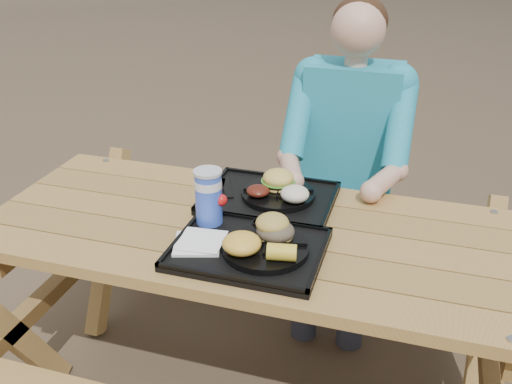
# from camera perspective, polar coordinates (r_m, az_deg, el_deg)

# --- Properties ---
(picnic_table) EXTENTS (1.80, 1.49, 0.75)m
(picnic_table) POSITION_cam_1_polar(r_m,az_deg,el_deg) (2.08, 0.00, -12.54)
(picnic_table) COLOR #999999
(picnic_table) RESTS_ON ground
(tray_near) EXTENTS (0.45, 0.35, 0.02)m
(tray_near) POSITION_cam_1_polar(r_m,az_deg,el_deg) (1.73, -0.76, -5.84)
(tray_near) COLOR black
(tray_near) RESTS_ON picnic_table
(tray_far) EXTENTS (0.45, 0.35, 0.02)m
(tray_far) POSITION_cam_1_polar(r_m,az_deg,el_deg) (2.02, 1.34, -0.72)
(tray_far) COLOR black
(tray_far) RESTS_ON picnic_table
(plate_near) EXTENTS (0.26, 0.26, 0.02)m
(plate_near) POSITION_cam_1_polar(r_m,az_deg,el_deg) (1.70, 0.96, -5.65)
(plate_near) COLOR black
(plate_near) RESTS_ON tray_near
(plate_far) EXTENTS (0.26, 0.26, 0.02)m
(plate_far) POSITION_cam_1_polar(r_m,az_deg,el_deg) (2.01, 2.24, -0.20)
(plate_far) COLOR black
(plate_far) RESTS_ON tray_far
(napkin_stack) EXTENTS (0.17, 0.17, 0.02)m
(napkin_stack) POSITION_cam_1_polar(r_m,az_deg,el_deg) (1.74, -5.89, -5.06)
(napkin_stack) COLOR white
(napkin_stack) RESTS_ON tray_near
(soda_cup) EXTENTS (0.09, 0.09, 0.17)m
(soda_cup) POSITION_cam_1_polar(r_m,az_deg,el_deg) (1.82, -4.76, -0.62)
(soda_cup) COLOR blue
(soda_cup) RESTS_ON tray_near
(condiment_bbq) EXTENTS (0.04, 0.04, 0.03)m
(condiment_bbq) POSITION_cam_1_polar(r_m,az_deg,el_deg) (1.81, 0.29, -3.33)
(condiment_bbq) COLOR black
(condiment_bbq) RESTS_ON tray_near
(condiment_mustard) EXTENTS (0.06, 0.06, 0.03)m
(condiment_mustard) POSITION_cam_1_polar(r_m,az_deg,el_deg) (1.81, 2.62, -3.27)
(condiment_mustard) COLOR yellow
(condiment_mustard) RESTS_ON tray_near
(sandwich) EXTENTS (0.11, 0.11, 0.11)m
(sandwich) POSITION_cam_1_polar(r_m,az_deg,el_deg) (1.71, 1.97, -2.96)
(sandwich) COLOR #B89941
(sandwich) RESTS_ON plate_near
(mac_cheese) EXTENTS (0.11, 0.11, 0.06)m
(mac_cheese) POSITION_cam_1_polar(r_m,az_deg,el_deg) (1.65, -1.44, -5.16)
(mac_cheese) COLOR yellow
(mac_cheese) RESTS_ON plate_near
(corn_cob) EXTENTS (0.10, 0.10, 0.05)m
(corn_cob) POSITION_cam_1_polar(r_m,az_deg,el_deg) (1.62, 2.59, -6.03)
(corn_cob) COLOR yellow
(corn_cob) RESTS_ON plate_near
(cutlery_far) EXTENTS (0.09, 0.16, 0.01)m
(cutlery_far) POSITION_cam_1_polar(r_m,az_deg,el_deg) (2.07, -2.89, 0.41)
(cutlery_far) COLOR black
(cutlery_far) RESTS_ON tray_far
(burger) EXTENTS (0.11, 0.11, 0.10)m
(burger) POSITION_cam_1_polar(r_m,az_deg,el_deg) (2.02, 2.26, 1.79)
(burger) COLOR #E4BB50
(burger) RESTS_ON plate_far
(baked_beans) EXTENTS (0.08, 0.08, 0.04)m
(baked_beans) POSITION_cam_1_polar(r_m,az_deg,el_deg) (1.97, 0.20, 0.11)
(baked_beans) COLOR #531A10
(baked_beans) RESTS_ON plate_far
(potato_salad) EXTENTS (0.10, 0.10, 0.05)m
(potato_salad) POSITION_cam_1_polar(r_m,az_deg,el_deg) (1.93, 3.91, -0.19)
(potato_salad) COLOR silver
(potato_salad) RESTS_ON plate_far
(diner) EXTENTS (0.48, 0.84, 1.28)m
(diner) POSITION_cam_1_polar(r_m,az_deg,el_deg) (2.49, 9.07, 1.44)
(diner) COLOR #199FB1
(diner) RESTS_ON ground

